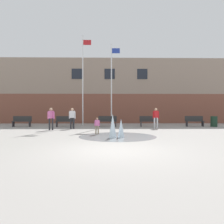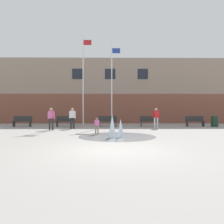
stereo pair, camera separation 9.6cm
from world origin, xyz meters
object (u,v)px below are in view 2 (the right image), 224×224
at_px(park_bench_under_left_flagpole, 108,121).
at_px(child_with_pink_shirt, 97,125).
at_px(park_bench_left_of_flagpoles, 65,121).
at_px(teen_by_trashcan, 72,117).
at_px(trash_can, 215,121).
at_px(park_bench_center, 149,121).
at_px(flagpole_left, 83,78).
at_px(adult_watching, 156,116).
at_px(adult_near_bench, 51,117).
at_px(park_bench_under_right_flagpole, 195,121).
at_px(park_bench_far_left, 22,121).
at_px(flagpole_right, 112,82).

xyz_separation_m(park_bench_under_left_flagpole, child_with_pink_shirt, (-0.61, -5.95, 0.10)).
bearing_deg(park_bench_left_of_flagpoles, teen_by_trashcan, -65.09).
distance_m(park_bench_left_of_flagpoles, trash_can, 12.78).
relative_size(park_bench_center, flagpole_left, 0.20).
bearing_deg(child_with_pink_shirt, adult_watching, -145.82).
bearing_deg(adult_near_bench, child_with_pink_shirt, 84.00).
xyz_separation_m(park_bench_under_right_flagpole, teen_by_trashcan, (-10.30, -2.19, 0.45)).
height_order(park_bench_under_left_flagpole, park_bench_center, same).
relative_size(park_bench_center, adult_near_bench, 1.01).
distance_m(teen_by_trashcan, flagpole_left, 4.46).
height_order(teen_by_trashcan, child_with_pink_shirt, teen_by_trashcan).
bearing_deg(teen_by_trashcan, flagpole_left, -95.25).
bearing_deg(adult_watching, park_bench_far_left, 160.23).
height_order(adult_near_bench, flagpole_left, flagpole_left).
distance_m(park_bench_under_left_flagpole, trash_can, 9.15).
height_order(park_bench_far_left, flagpole_right, flagpole_right).
distance_m(park_bench_left_of_flagpoles, park_bench_under_right_flagpole, 11.23).
bearing_deg(trash_can, park_bench_left_of_flagpoles, 179.26).
bearing_deg(adult_watching, trash_can, 6.33).
bearing_deg(park_bench_center, trash_can, -1.59).
bearing_deg(flagpole_left, park_bench_far_left, -172.21).
relative_size(park_bench_left_of_flagpoles, park_bench_center, 1.00).
bearing_deg(park_bench_left_of_flagpoles, flagpole_left, 31.71).
bearing_deg(flagpole_right, adult_near_bench, -138.60).
height_order(flagpole_right, trash_can, flagpole_right).
relative_size(adult_near_bench, trash_can, 1.77).
xyz_separation_m(park_bench_far_left, adult_near_bench, (3.33, -3.20, 0.45)).
bearing_deg(child_with_pink_shirt, trash_can, -158.53).
distance_m(park_bench_left_of_flagpoles, flagpole_left, 4.18).
distance_m(park_bench_far_left, adult_near_bench, 4.64).
height_order(park_bench_under_right_flagpole, flagpole_right, flagpole_right).
height_order(child_with_pink_shirt, flagpole_right, flagpole_right).
bearing_deg(park_bench_left_of_flagpoles, child_with_pink_shirt, -62.50).
relative_size(park_bench_far_left, flagpole_left, 0.20).
height_order(park_bench_under_right_flagpole, trash_can, park_bench_under_right_flagpole).
height_order(teen_by_trashcan, adult_near_bench, same).
bearing_deg(adult_near_bench, trash_can, 135.14).
bearing_deg(flagpole_right, park_bench_far_left, -174.77).
distance_m(adult_watching, flagpole_right, 5.24).
xyz_separation_m(park_bench_far_left, teen_by_trashcan, (4.68, -2.18, 0.45)).
bearing_deg(teen_by_trashcan, adult_watching, -172.97).
bearing_deg(trash_can, park_bench_center, 178.41).
distance_m(park_bench_far_left, park_bench_under_left_flagpole, 7.38).
height_order(park_bench_under_left_flagpole, teen_by_trashcan, teen_by_trashcan).
height_order(park_bench_under_left_flagpole, adult_near_bench, adult_near_bench).
bearing_deg(adult_near_bench, park_bench_center, 144.48).
distance_m(adult_watching, teen_by_trashcan, 6.49).
distance_m(park_bench_far_left, park_bench_center, 10.95).
relative_size(park_bench_left_of_flagpoles, flagpole_right, 0.22).
height_order(adult_watching, trash_can, adult_watching).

